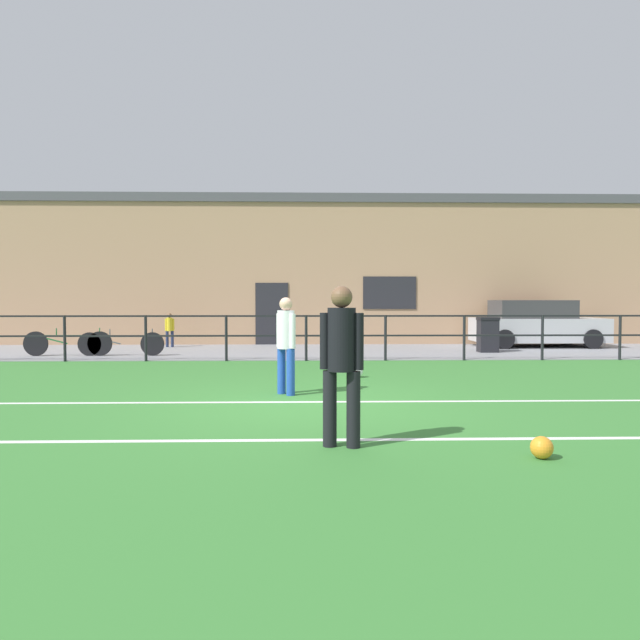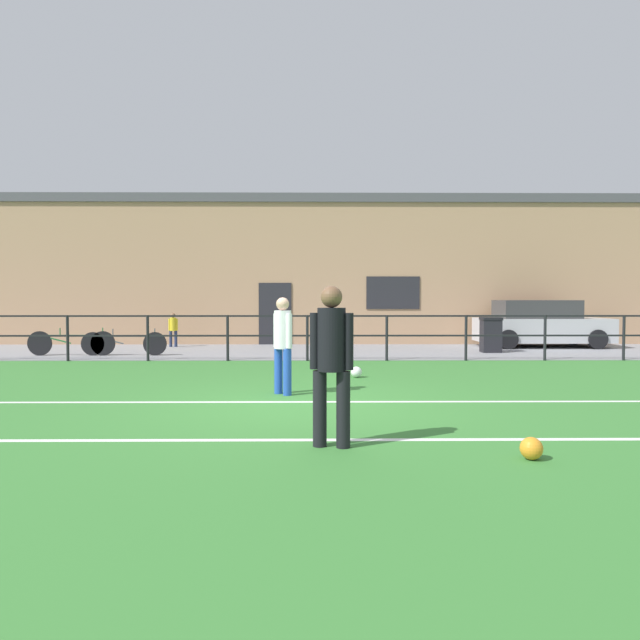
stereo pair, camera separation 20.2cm
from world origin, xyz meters
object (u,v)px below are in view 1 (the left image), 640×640
player_goalkeeper (342,356)px  soccer_ball_match (357,372)px  spectator_child (170,328)px  player_striker (286,340)px  bicycle_parked_0 (68,343)px  bicycle_parked_1 (121,343)px  parked_car_red (536,325)px  soccer_ball_spare (542,448)px  trash_bin_0 (488,334)px

player_goalkeeper → soccer_ball_match: 5.43m
player_goalkeeper → spectator_child: size_ratio=1.55×
player_striker → bicycle_parked_0: (-6.09, 6.30, -0.53)m
spectator_child → bicycle_parked_1: bearing=73.8°
soccer_ball_match → spectator_child: bearing=127.0°
parked_car_red → bicycle_parked_0: size_ratio=1.70×
soccer_ball_spare → parked_car_red: 13.81m
spectator_child → bicycle_parked_1: spectator_child is taller
parked_car_red → soccer_ball_match: bearing=-132.6°
player_goalkeeper → bicycle_parked_0: (-6.78, 9.62, -0.59)m
soccer_ball_match → trash_bin_0: trash_bin_0 is taller
soccer_ball_spare → soccer_ball_match: bearing=102.3°
spectator_child → trash_bin_0: 9.81m
player_striker → parked_car_red: 11.86m
soccer_ball_match → bicycle_parked_1: bearing=144.4°
player_striker → parked_car_red: size_ratio=0.39×
player_goalkeeper → soccer_ball_match: player_goalkeeper is taller
bicycle_parked_0 → player_goalkeeper: bearing=-54.8°
soccer_ball_match → bicycle_parked_0: bearing=150.0°
trash_bin_0 → soccer_ball_spare: bearing=-105.2°
player_striker → spectator_child: player_striker is taller
bicycle_parked_1 → player_goalkeeper: bearing=-60.9°
bicycle_parked_0 → soccer_ball_match: bearing=-30.0°
spectator_child → player_goalkeeper: bearing=107.6°
parked_car_red → bicycle_parked_1: size_ratio=1.74×
player_striker → trash_bin_0: (5.59, 7.12, -0.37)m
soccer_ball_match → trash_bin_0: 6.67m
player_striker → trash_bin_0: player_striker is taller
parked_car_red → bicycle_parked_0: parked_car_red is taller
spectator_child → trash_bin_0: bearing=165.1°
soccer_ball_match → soccer_ball_spare: bearing=-77.7°
spectator_child → bicycle_parked_0: size_ratio=0.46×
bicycle_parked_1 → trash_bin_0: trash_bin_0 is taller
player_goalkeeper → soccer_ball_spare: (1.92, -0.50, -0.85)m
bicycle_parked_1 → player_striker: bearing=-53.5°
player_goalkeeper → bicycle_parked_0: player_goalkeeper is taller
bicycle_parked_1 → soccer_ball_match: bearing=-35.6°
soccer_ball_match → parked_car_red: parked_car_red is taller
spectator_child → bicycle_parked_0: spectator_child is taller
bicycle_parked_0 → trash_bin_0: (11.68, 0.83, 0.16)m
soccer_ball_match → parked_car_red: bearing=47.4°
soccer_ball_spare → trash_bin_0: trash_bin_0 is taller
player_striker → player_goalkeeper: bearing=150.8°
spectator_child → parked_car_red: size_ratio=0.27×
soccer_ball_match → bicycle_parked_0: bicycle_parked_0 is taller
soccer_ball_match → parked_car_red: (6.41, 6.98, 0.62)m
parked_car_red → player_goalkeeper: bearing=-119.9°
parked_car_red → bicycle_parked_1: 12.71m
soccer_ball_match → soccer_ball_spare: 5.95m
spectator_child → bicycle_parked_1: size_ratio=0.47×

